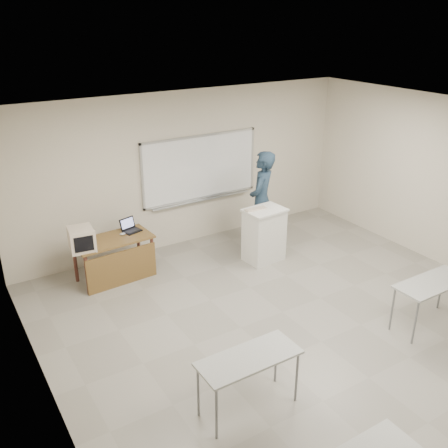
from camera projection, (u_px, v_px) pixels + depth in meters
floor at (321, 342)px, 7.04m from camera, size 7.00×8.00×0.01m
whiteboard at (200, 168)px, 9.71m from camera, size 2.48×0.10×1.31m
student_desks at (406, 354)px, 5.72m from camera, size 4.40×2.20×0.73m
instructor_desk at (116, 253)px, 8.45m from camera, size 1.31×0.66×0.75m
podium at (264, 235)px, 9.18m from camera, size 0.72×0.53×1.01m
crt_monitor at (82, 239)px, 8.02m from camera, size 0.39×0.44×0.37m
laptop at (131, 228)px, 8.74m from camera, size 0.30×0.27×0.22m
mouse at (123, 234)px, 8.58m from camera, size 0.10×0.07×0.04m
keyboard at (256, 209)px, 8.97m from camera, size 0.42×0.16×0.02m
presenter at (262, 201)px, 9.50m from camera, size 0.84×0.81×1.94m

